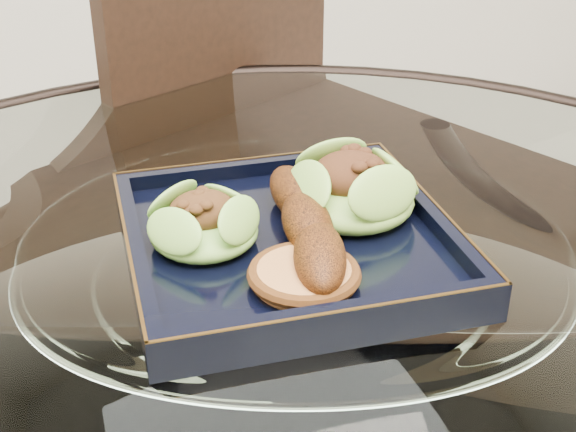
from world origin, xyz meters
name	(u,v)px	position (x,y,z in m)	size (l,w,h in m)	color
dining_chair	(277,254)	(0.13, 0.44, 0.51)	(0.52, 0.52, 0.91)	black
navy_plate	(288,247)	(0.01, 0.05, 0.77)	(0.27, 0.27, 0.02)	black
lettuce_wrap_left	(204,226)	(-0.06, 0.06, 0.80)	(0.09, 0.09, 0.03)	#68AC31
lettuce_wrap_right	(352,193)	(0.08, 0.07, 0.80)	(0.11, 0.11, 0.04)	#73A931
roasted_plantain	(307,223)	(0.02, 0.03, 0.80)	(0.19, 0.04, 0.04)	#5B2809
crumb_patty	(304,276)	(0.00, -0.03, 0.79)	(0.08, 0.08, 0.01)	#C87D42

